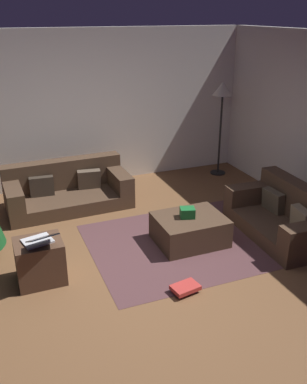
# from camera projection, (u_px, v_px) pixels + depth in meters

# --- Properties ---
(ground_plane) EXTENTS (6.40, 6.40, 0.00)m
(ground_plane) POSITION_uv_depth(u_px,v_px,m) (135.00, 275.00, 4.96)
(ground_plane) COLOR brown
(rear_partition) EXTENTS (6.40, 0.12, 2.60)m
(rear_partition) POSITION_uv_depth(u_px,v_px,m) (71.00, 110.00, 7.13)
(rear_partition) COLOR silver
(rear_partition) RESTS_ON ground_plane
(couch_left) EXTENTS (1.89, 0.95, 0.68)m
(couch_left) POSITION_uv_depth(u_px,v_px,m) (67.00, 190.00, 6.67)
(couch_left) COLOR #473323
(couch_left) RESTS_ON ground_plane
(couch_right) EXTENTS (0.91, 1.61, 0.69)m
(couch_right) POSITION_uv_depth(u_px,v_px,m) (285.00, 216.00, 5.79)
(couch_right) COLOR #473323
(couch_right) RESTS_ON ground_plane
(ottoman) EXTENTS (0.88, 0.71, 0.37)m
(ottoman) POSITION_uv_depth(u_px,v_px,m) (190.00, 230.00, 5.60)
(ottoman) COLOR #473323
(ottoman) RESTS_ON ground_plane
(gift_box) EXTENTS (0.22, 0.20, 0.13)m
(gift_box) POSITION_uv_depth(u_px,v_px,m) (187.00, 213.00, 5.51)
(gift_box) COLOR #19662D
(gift_box) RESTS_ON ottoman
(tv_remote) EXTENTS (0.12, 0.17, 0.02)m
(tv_remote) POSITION_uv_depth(u_px,v_px,m) (191.00, 210.00, 5.70)
(tv_remote) COLOR black
(tv_remote) RESTS_ON ottoman
(side_table) EXTENTS (0.52, 0.44, 0.50)m
(side_table) POSITION_uv_depth(u_px,v_px,m) (40.00, 261.00, 4.77)
(side_table) COLOR #4C3323
(side_table) RESTS_ON ground_plane
(laptop) EXTENTS (0.39, 0.48, 0.19)m
(laptop) POSITION_uv_depth(u_px,v_px,m) (39.00, 240.00, 4.60)
(laptop) COLOR silver
(laptop) RESTS_ON side_table
(book_stack) EXTENTS (0.33, 0.25, 0.09)m
(book_stack) POSITION_uv_depth(u_px,v_px,m) (185.00, 288.00, 4.64)
(book_stack) COLOR #2D5193
(book_stack) RESTS_ON ground_plane
(corner_lamp) EXTENTS (0.36, 0.36, 1.71)m
(corner_lamp) POSITION_uv_depth(u_px,v_px,m) (223.00, 96.00, 7.50)
(corner_lamp) COLOR black
(corner_lamp) RESTS_ON ground_plane
(area_rug) EXTENTS (2.60, 2.00, 0.01)m
(area_rug) POSITION_uv_depth(u_px,v_px,m) (189.00, 242.00, 5.67)
(area_rug) COLOR #503134
(area_rug) RESTS_ON ground_plane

